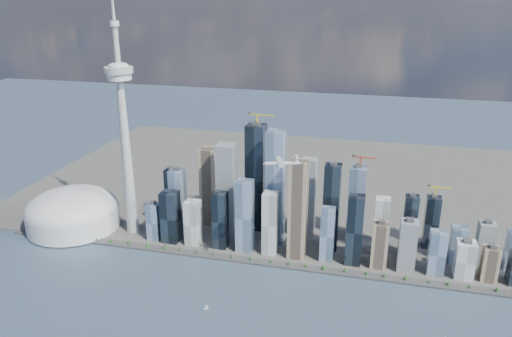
% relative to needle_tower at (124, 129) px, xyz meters
% --- Properties ---
extents(seawall, '(1100.00, 22.00, 4.00)m').
position_rel_needle_tower_xyz_m(seawall, '(300.00, -60.00, -233.84)').
color(seawall, '#383838').
rests_on(seawall, ground).
extents(land, '(1400.00, 900.00, 3.00)m').
position_rel_needle_tower_xyz_m(land, '(300.00, 390.00, -234.34)').
color(land, '#4C4C47').
rests_on(land, ground).
extents(shoreline_trees, '(960.53, 7.20, 8.80)m').
position_rel_needle_tower_xyz_m(shoreline_trees, '(300.00, -60.00, -227.06)').
color(shoreline_trees, '#3F2D1E').
rests_on(shoreline_trees, seawall).
extents(skyscraper_cluster, '(736.00, 142.00, 261.82)m').
position_rel_needle_tower_xyz_m(skyscraper_cluster, '(359.62, 26.82, -154.51)').
color(skyscraper_cluster, black).
rests_on(skyscraper_cluster, land).
extents(needle_tower, '(56.00, 56.00, 550.50)m').
position_rel_needle_tower_xyz_m(needle_tower, '(0.00, 0.00, 0.00)').
color(needle_tower, '#ABABA6').
rests_on(needle_tower, land).
extents(dome_stadium, '(200.00, 200.00, 86.00)m').
position_rel_needle_tower_xyz_m(dome_stadium, '(-140.00, -10.00, -196.40)').
color(dome_stadium, silver).
rests_on(dome_stadium, land).
extents(airplane, '(62.39, 55.73, 15.53)m').
position_rel_needle_tower_xyz_m(airplane, '(357.08, -138.99, 2.32)').
color(airplane, silver).
rests_on(airplane, ground).
extents(sailboat_west, '(7.42, 3.93, 10.39)m').
position_rel_needle_tower_xyz_m(sailboat_west, '(250.04, -227.00, -232.51)').
color(sailboat_west, white).
rests_on(sailboat_west, ground).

